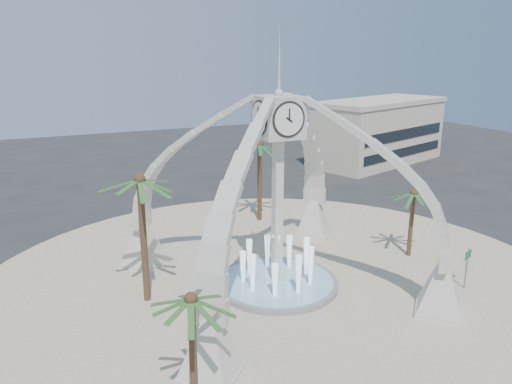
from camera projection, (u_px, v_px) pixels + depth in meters
name	position (u px, v px, depth m)	size (l,w,h in m)	color
ground	(277.00, 286.00, 32.63)	(140.00, 140.00, 0.00)	#282828
plaza	(277.00, 286.00, 32.62)	(40.00, 40.00, 0.06)	beige
clock_tower	(278.00, 191.00, 30.87)	(17.94, 17.94, 16.30)	beige
fountain	(277.00, 282.00, 32.55)	(8.00, 8.00, 3.62)	gray
building_ne	(379.00, 131.00, 68.03)	(21.87, 14.17, 8.60)	beige
palm_east	(414.00, 194.00, 36.12)	(4.10, 4.10, 5.58)	brown
palm_west	(140.00, 182.00, 28.71)	(5.58, 5.58, 8.52)	brown
palm_north	(260.00, 145.00, 43.48)	(4.92, 4.92, 7.83)	brown
palm_south	(191.00, 301.00, 19.90)	(4.22, 4.22, 5.95)	brown
street_sign	(467.00, 260.00, 31.71)	(0.98, 0.40, 2.83)	slate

